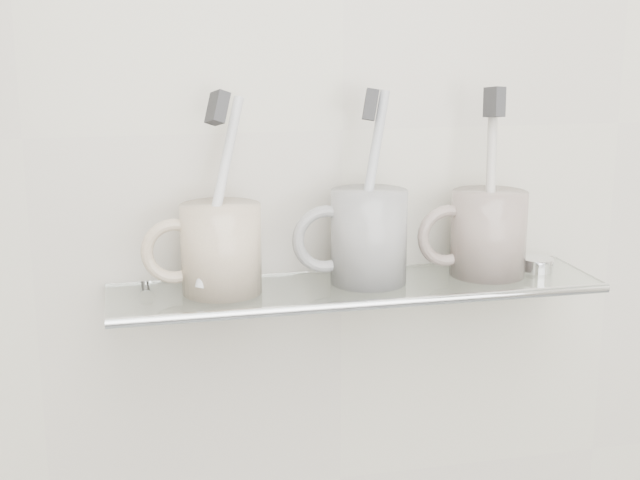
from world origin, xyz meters
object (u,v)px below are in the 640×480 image
object	(u,v)px
mug_left	(221,249)
mug_right	(488,233)
mug_center	(369,237)
shelf_glass	(357,288)

from	to	relation	value
mug_left	mug_right	xyz separation A→B (m)	(0.28, 0.00, 0.00)
mug_center	mug_right	bearing A→B (deg)	-23.73
shelf_glass	mug_center	xyz separation A→B (m)	(0.01, 0.00, 0.05)
shelf_glass	mug_right	distance (m)	0.15
mug_right	mug_center	bearing A→B (deg)	166.77
mug_left	mug_center	bearing A→B (deg)	15.66
mug_center	mug_right	size ratio (longest dim) A/B	1.08
mug_left	mug_right	size ratio (longest dim) A/B	0.99
mug_left	mug_center	distance (m)	0.15
shelf_glass	mug_center	world-z (taller)	mug_center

